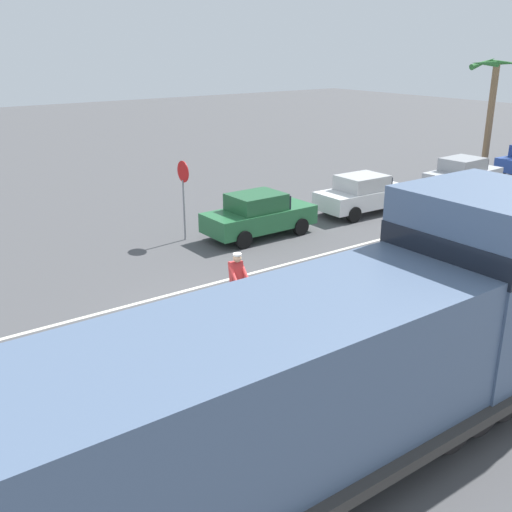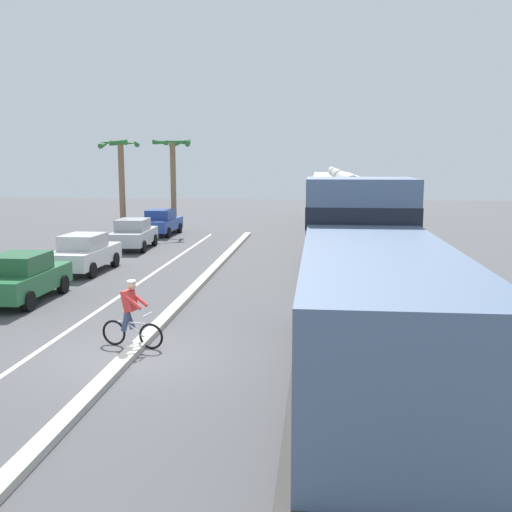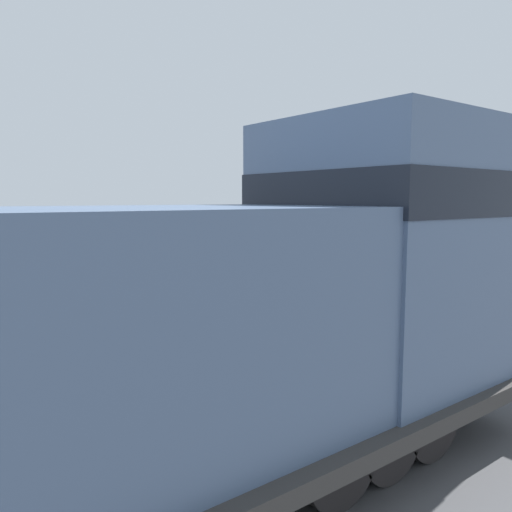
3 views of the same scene
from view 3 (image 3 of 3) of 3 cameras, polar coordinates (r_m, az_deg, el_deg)
ground_plane at (r=10.90m, az=-19.34°, el=-10.77°), size 120.00×120.00×0.00m
median_curb at (r=13.85m, az=5.12°, el=-6.39°), size 0.36×36.00×0.16m
lane_stripe at (r=15.68m, az=-0.83°, el=-5.12°), size 0.14×36.00×0.01m
locomotive at (r=5.08m, az=-12.09°, el=-9.40°), size 3.10×11.61×4.20m
parked_car_green at (r=17.51m, az=-9.03°, el=-1.27°), size 1.86×4.21×1.62m
parked_car_white at (r=20.61m, az=4.33°, el=-0.04°), size 1.91×4.24×1.62m
parked_car_silver at (r=25.52m, az=15.70°, el=1.01°), size 1.99×4.28×1.62m
parked_car_blue at (r=30.74m, az=22.48°, el=1.66°), size 1.95×4.26×1.62m
cyclist at (r=11.06m, az=-16.93°, el=-6.06°), size 1.69×0.55×1.71m
stop_sign at (r=17.54m, az=-17.97°, el=2.47°), size 0.76×0.08×2.88m
palm_tree_near at (r=32.20m, az=25.16°, el=8.37°), size 2.71×2.77×6.23m
palm_tree_far at (r=30.95m, az=18.29°, el=8.31°), size 2.37×2.32×6.12m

